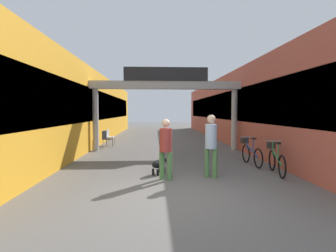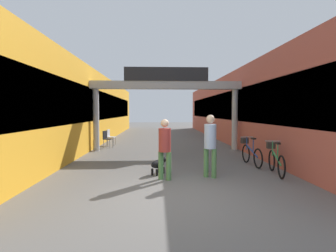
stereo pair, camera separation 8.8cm
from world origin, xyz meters
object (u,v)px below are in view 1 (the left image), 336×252
Objects in this scene: bicycle_green_nearest at (276,159)px; dog_on_leash at (160,164)px; bicycle_blue_second at (250,152)px; pedestrian_companion at (211,141)px; cafe_chair_aluminium_farther at (109,136)px; pedestrian_with_dog at (166,145)px; cafe_chair_black_nearer at (106,138)px; bollard_post_metal at (209,154)px.

dog_on_leash is at bearing 178.10° from bicycle_green_nearest.
bicycle_blue_second is (-0.28, 1.35, 0.00)m from bicycle_green_nearest.
pedestrian_companion is 2.01× the size of cafe_chair_aluminium_farther.
pedestrian_companion is (1.30, 0.19, 0.08)m from pedestrian_with_dog.
bicycle_green_nearest is at bearing 9.35° from pedestrian_with_dog.
cafe_chair_black_nearer is at bearing -89.51° from cafe_chair_aluminium_farther.
pedestrian_companion is 2.55m from bicycle_blue_second.
pedestrian_with_dog reaches higher than bollard_post_metal.
dog_on_leash is at bearing -172.57° from bollard_post_metal.
bollard_post_metal is at bearing 81.69° from pedestrian_companion.
bicycle_blue_second is 1.90× the size of cafe_chair_black_nearer.
pedestrian_with_dog is 3.66m from bicycle_blue_second.
bollard_post_metal is (1.40, 0.87, -0.40)m from pedestrian_with_dog.
cafe_chair_aluminium_farther is (-2.82, 7.40, -0.42)m from pedestrian_with_dog.
dog_on_leash is 0.79× the size of cafe_chair_aluminium_farther.
bicycle_green_nearest is 0.99× the size of bicycle_blue_second.
bicycle_green_nearest is at bearing -78.43° from bicycle_blue_second.
pedestrian_companion is 1.62× the size of bollard_post_metal.
pedestrian_companion reaches higher than bicycle_green_nearest.
bicycle_blue_second is at bearing 31.48° from bollard_post_metal.
cafe_chair_aluminium_farther is (-6.18, 6.85, 0.10)m from bicycle_green_nearest.
bicycle_blue_second is at bearing -37.39° from cafe_chair_black_nearer.
bicycle_green_nearest is 1.52× the size of bollard_post_metal.
cafe_chair_black_nearer is (-6.17, 5.85, 0.10)m from bicycle_green_nearest.
bollard_post_metal is 7.77m from cafe_chair_aluminium_farther.
pedestrian_companion reaches higher than pedestrian_with_dog.
pedestrian_with_dog reaches higher than dog_on_leash.
bollard_post_metal is at bearing 170.75° from bicycle_green_nearest.
pedestrian_companion reaches higher than cafe_chair_black_nearer.
bicycle_blue_second is at bearing 20.86° from dog_on_leash.
cafe_chair_aluminium_farther is (-4.22, 6.53, -0.02)m from bollard_post_metal.
bicycle_green_nearest is at bearing -47.95° from cafe_chair_aluminium_farther.
cafe_chair_aluminium_farther is at bearing 111.58° from dog_on_leash.
pedestrian_with_dog is 0.99× the size of bicycle_blue_second.
bollard_post_metal reaches higher than bicycle_green_nearest.
dog_on_leash is 6.32m from cafe_chair_black_nearer.
bicycle_green_nearest is (3.36, 0.55, -0.52)m from pedestrian_with_dog.
pedestrian_with_dog is 0.94m from dog_on_leash.
dog_on_leash is at bearing 103.25° from pedestrian_with_dog.
pedestrian_with_dog reaches higher than bicycle_blue_second.
bollard_post_metal is (-1.68, -1.03, 0.12)m from bicycle_blue_second.
cafe_chair_aluminium_farther is at bearing 137.03° from bicycle_blue_second.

